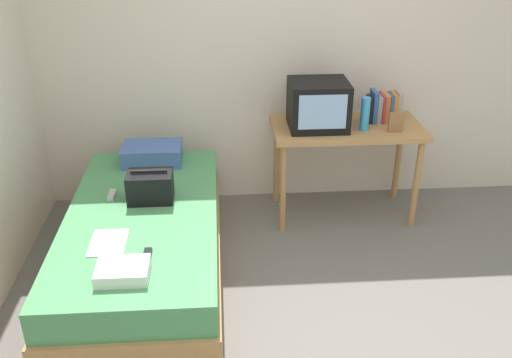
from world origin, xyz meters
name	(u,v)px	position (x,y,z in m)	size (l,w,h in m)	color
ground_plane	(315,351)	(0.00, 0.00, 0.00)	(8.00, 8.00, 0.00)	slate
wall_back	(282,46)	(0.00, 2.00, 1.30)	(5.20, 0.10, 2.60)	beige
bed	(145,248)	(-1.03, 0.76, 0.26)	(1.00, 2.00, 0.53)	#B27F4C
desk	(346,138)	(0.48, 1.58, 0.67)	(1.16, 0.60, 0.78)	#B27F4C
tv	(318,105)	(0.24, 1.57, 0.96)	(0.44, 0.39, 0.36)	black
water_bottle	(365,114)	(0.58, 1.48, 0.90)	(0.07, 0.07, 0.26)	#3399DB
book_row	(384,107)	(0.78, 1.67, 0.89)	(0.25, 0.17, 0.25)	black
picture_frame	(396,122)	(0.81, 1.42, 0.85)	(0.11, 0.02, 0.16)	olive
pillow	(152,154)	(-1.03, 1.54, 0.60)	(0.44, 0.30, 0.14)	#4766AD
handbag	(150,187)	(-0.99, 0.93, 0.63)	(0.30, 0.20, 0.22)	black
magazine	(108,243)	(-1.19, 0.41, 0.54)	(0.21, 0.29, 0.01)	white
remote_dark	(147,257)	(-0.94, 0.24, 0.54)	(0.04, 0.16, 0.02)	black
remote_silver	(112,195)	(-1.26, 1.00, 0.54)	(0.04, 0.14, 0.02)	#B7B7BC
folded_towel	(123,271)	(-1.05, 0.07, 0.57)	(0.28, 0.22, 0.07)	white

